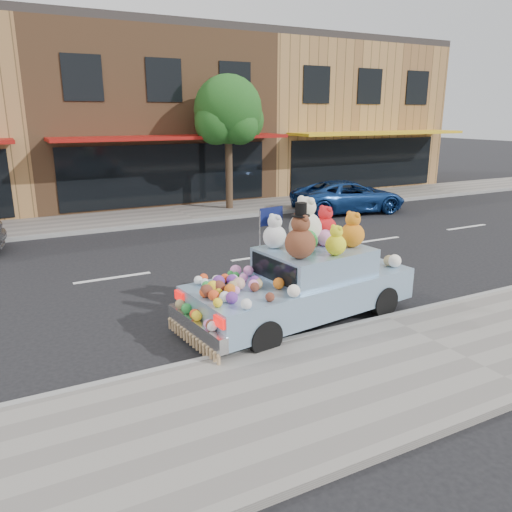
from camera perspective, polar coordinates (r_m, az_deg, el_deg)
ground at (r=13.62m, az=0.60°, el=-0.09°), size 120.00×120.00×0.00m
near_sidewalk at (r=8.78m, az=21.22°, el=-10.17°), size 60.00×3.00×0.12m
far_sidewalk at (r=19.43m, az=-8.44°, el=4.80°), size 60.00×3.00×0.12m
near_kerb at (r=9.72m, az=14.64°, el=-6.97°), size 60.00×0.12×0.13m
far_kerb at (r=18.05m, az=-6.87°, el=4.01°), size 60.00×0.12×0.13m
storefront_mid at (r=24.32m, az=-13.19°, el=15.27°), size 10.00×9.80×7.30m
storefront_right at (r=28.54m, az=7.38°, el=15.59°), size 10.00×9.80×7.30m
street_tree at (r=19.87m, az=-3.19°, el=15.73°), size 3.00×2.70×5.22m
car_blue at (r=20.10m, az=10.55°, el=6.70°), size 4.76×2.75×1.25m
art_car at (r=9.33m, az=5.33°, el=-2.54°), size 4.66×2.28×2.33m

